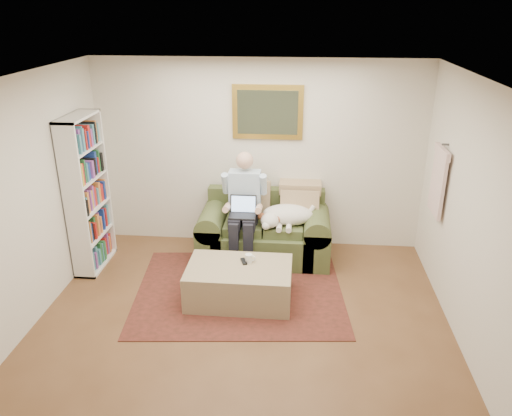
# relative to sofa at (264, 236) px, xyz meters

# --- Properties ---
(room_shell) EXTENTS (4.51, 5.00, 2.61)m
(room_shell) POSITION_rel_sofa_xyz_m (-0.12, -1.67, 1.00)
(room_shell) COLOR brown
(room_shell) RESTS_ON ground
(rug) EXTENTS (2.63, 2.19, 0.01)m
(rug) POSITION_rel_sofa_xyz_m (-0.23, -0.93, -0.30)
(rug) COLOR #341E15
(rug) RESTS_ON room_shell
(sofa) EXTENTS (1.75, 0.89, 1.05)m
(sofa) POSITION_rel_sofa_xyz_m (0.00, 0.00, 0.00)
(sofa) COLOR #414826
(sofa) RESTS_ON room_shell
(seated_man) EXTENTS (0.58, 0.82, 1.47)m
(seated_man) POSITION_rel_sofa_xyz_m (-0.26, -0.16, 0.43)
(seated_man) COLOR #8CB3D8
(seated_man) RESTS_ON sofa
(laptop) EXTENTS (0.34, 0.27, 0.25)m
(laptop) POSITION_rel_sofa_xyz_m (-0.26, -0.23, 0.47)
(laptop) COLOR black
(laptop) RESTS_ON seated_man
(sleeping_dog) EXTENTS (0.72, 0.45, 0.27)m
(sleeping_dog) POSITION_rel_sofa_xyz_m (0.31, -0.09, 0.37)
(sleeping_dog) COLOR white
(sleeping_dog) RESTS_ON sofa
(ottoman) EXTENTS (1.20, 0.77, 0.44)m
(ottoman) POSITION_rel_sofa_xyz_m (-0.21, -1.11, -0.08)
(ottoman) COLOR tan
(ottoman) RESTS_ON room_shell
(coffee_mug) EXTENTS (0.08, 0.08, 0.10)m
(coffee_mug) POSITION_rel_sofa_xyz_m (-0.11, -0.99, 0.18)
(coffee_mug) COLOR white
(coffee_mug) RESTS_ON ottoman
(tv_remote) EXTENTS (0.10, 0.16, 0.02)m
(tv_remote) POSITION_rel_sofa_xyz_m (-0.17, -1.00, 0.14)
(tv_remote) COLOR black
(tv_remote) RESTS_ON ottoman
(bookshelf) EXTENTS (0.28, 0.80, 2.00)m
(bookshelf) POSITION_rel_sofa_xyz_m (-2.22, -0.42, 0.70)
(bookshelf) COLOR white
(bookshelf) RESTS_ON room_shell
(wall_mirror) EXTENTS (0.94, 0.04, 0.72)m
(wall_mirror) POSITION_rel_sofa_xyz_m (0.00, 0.45, 1.60)
(wall_mirror) COLOR gold
(wall_mirror) RESTS_ON room_shell
(hanging_shirt) EXTENTS (0.06, 0.52, 0.90)m
(hanging_shirt) POSITION_rel_sofa_xyz_m (2.07, -0.42, 1.05)
(hanging_shirt) COLOR beige
(hanging_shirt) RESTS_ON room_shell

